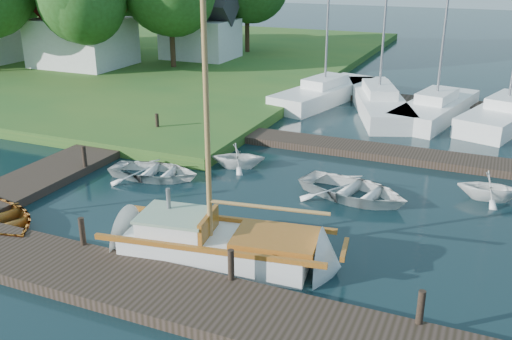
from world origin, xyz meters
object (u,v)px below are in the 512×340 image
at_px(mooring_post_4, 84,156).
at_px(house_c, 200,29).
at_px(marina_boat_0, 325,92).
at_px(marina_boat_3, 507,112).
at_px(tender_b, 238,154).
at_px(marina_boat_1, 379,100).
at_px(tender_a, 154,169).
at_px(marina_boat_2, 436,107).
at_px(mooring_post_3, 421,307).
at_px(house_a, 81,29).
at_px(tender_d, 491,184).
at_px(mooring_post_1, 82,231).
at_px(mooring_post_5, 157,122).
at_px(sailboat, 224,248).
at_px(mooring_post_2, 231,265).
at_px(tender_c, 354,187).

relative_size(mooring_post_4, house_c, 0.15).
bearing_deg(marina_boat_0, marina_boat_3, -80.20).
xyz_separation_m(tender_b, marina_boat_1, (3.14, 10.76, 0.02)).
bearing_deg(house_c, mooring_post_4, -72.35).
bearing_deg(tender_a, marina_boat_2, -40.74).
bearing_deg(mooring_post_3, house_a, 141.07).
bearing_deg(house_c, tender_b, -57.86).
distance_m(tender_d, marina_boat_2, 10.30).
xyz_separation_m(mooring_post_3, tender_a, (-10.39, 5.67, -0.35)).
bearing_deg(marina_boat_3, mooring_post_1, 168.06).
relative_size(marina_boat_1, house_c, 1.84).
bearing_deg(marina_boat_0, tender_a, -175.29).
xyz_separation_m(marina_boat_1, house_c, (-15.15, 8.35, 2.03)).
relative_size(tender_a, marina_boat_1, 0.35).
bearing_deg(mooring_post_5, marina_boat_2, 36.82).
height_order(mooring_post_4, sailboat, sailboat).
height_order(tender_b, marina_boat_2, marina_boat_2).
height_order(sailboat, tender_b, sailboat).
xyz_separation_m(tender_a, marina_boat_1, (5.53, 12.98, 0.21)).
bearing_deg(tender_a, house_a, 38.64).
distance_m(mooring_post_2, tender_d, 10.12).
bearing_deg(mooring_post_2, sailboat, 123.37).
bearing_deg(mooring_post_2, marina_boat_3, 72.52).
distance_m(marina_boat_0, house_a, 18.17).
bearing_deg(house_a, marina_boat_1, -6.34).
height_order(mooring_post_2, mooring_post_3, same).
relative_size(mooring_post_1, mooring_post_2, 1.00).
distance_m(mooring_post_5, marina_boat_1, 11.88).
bearing_deg(tender_b, tender_d, -106.20).
bearing_deg(mooring_post_4, mooring_post_5, 90.00).
distance_m(mooring_post_2, tender_b, 8.63).
relative_size(mooring_post_1, house_c, 0.15).
height_order(tender_b, tender_c, tender_b).
bearing_deg(mooring_post_2, mooring_post_3, 0.00).
bearing_deg(mooring_post_5, mooring_post_4, -90.00).
height_order(tender_b, house_a, house_a).
height_order(marina_boat_1, marina_boat_2, marina_boat_2).
relative_size(tender_a, tender_d, 1.62).
bearing_deg(mooring_post_4, marina_boat_3, 43.62).
distance_m(mooring_post_5, tender_a, 5.07).
height_order(sailboat, marina_boat_2, marina_boat_2).
height_order(mooring_post_2, mooring_post_5, same).
height_order(sailboat, marina_boat_1, marina_boat_1).
bearing_deg(tender_c, mooring_post_3, -140.56).
height_order(sailboat, marina_boat_0, marina_boat_0).
height_order(sailboat, house_c, sailboat).
bearing_deg(tender_b, sailboat, -177.88).
distance_m(mooring_post_1, sailboat, 3.89).
height_order(tender_a, marina_boat_0, marina_boat_0).
distance_m(mooring_post_1, mooring_post_3, 9.00).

